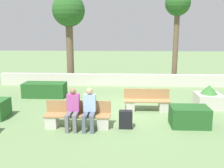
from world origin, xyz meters
TOP-DOWN VIEW (x-y plane):
  - ground_plane at (0.00, 0.00)m, footprint 60.00×60.00m
  - perimeter_wall at (0.00, 4.34)m, footprint 13.96×0.30m
  - bench_front at (-1.39, -1.98)m, footprint 2.10×0.49m
  - bench_left_side at (0.96, -0.16)m, footprint 1.76×0.48m
  - person_seated_man at (-0.99, -2.12)m, footprint 0.38×0.64m
  - person_seated_woman at (-1.51, -2.12)m, footprint 0.38×0.64m
  - hedge_block_near_left at (2.20, -1.71)m, footprint 1.21×0.81m
  - hedge_block_near_right at (-3.63, 1.72)m, footprint 1.94×0.88m
  - planter_corner_right at (3.47, 0.38)m, footprint 0.99×0.99m
  - suitcase at (0.14, -2.01)m, footprint 0.42×0.23m
  - tree_leftmost at (-3.17, 5.32)m, footprint 1.89×1.89m
  - tree_center_left at (3.04, 5.31)m, footprint 1.42×1.42m

SIDE VIEW (x-z plane):
  - ground_plane at x=0.00m, z-range 0.00..0.00m
  - suitcase at x=0.14m, z-range -0.10..0.68m
  - bench_left_side at x=0.96m, z-range -0.10..0.72m
  - hedge_block_near_left at x=2.20m, z-range 0.00..0.64m
  - bench_front at x=-1.39m, z-range -0.09..0.74m
  - perimeter_wall at x=0.00m, z-range 0.00..0.66m
  - hedge_block_near_right at x=-3.63m, z-range 0.00..0.67m
  - planter_corner_right at x=3.47m, z-range -0.07..0.85m
  - person_seated_woman at x=-1.51m, z-range 0.06..1.34m
  - person_seated_man at x=-0.99m, z-range 0.06..1.36m
  - tree_leftmost at x=-3.17m, z-range 1.43..6.58m
  - tree_center_left at x=3.04m, z-range 1.64..6.92m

